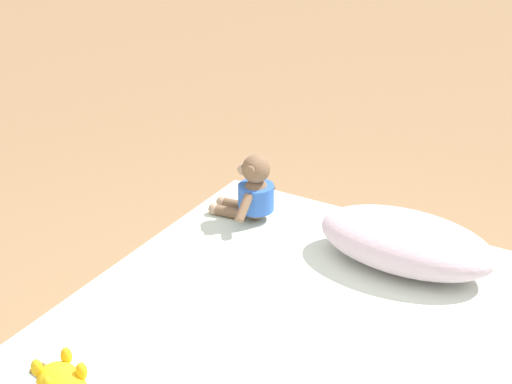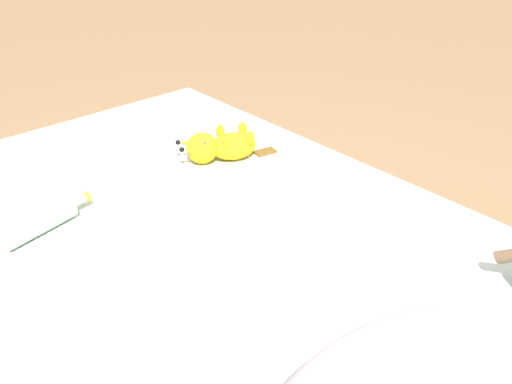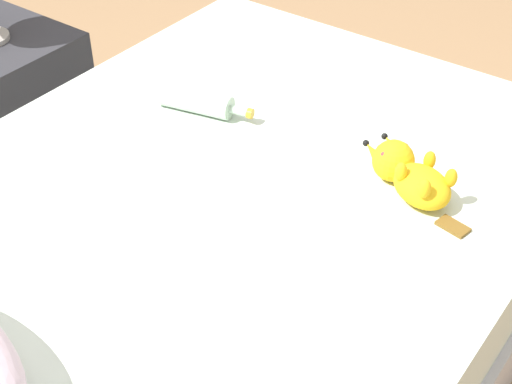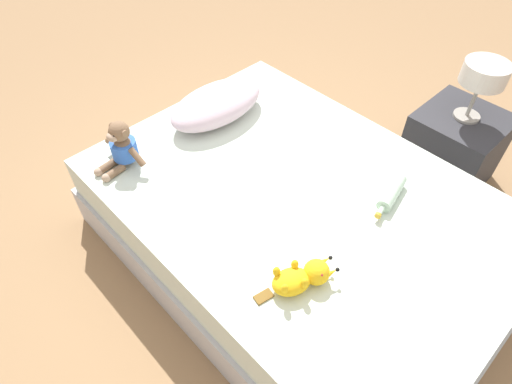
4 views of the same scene
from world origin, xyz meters
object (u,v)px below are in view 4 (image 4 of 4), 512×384
Objects in this scene: bed at (297,225)px; nightstand at (452,148)px; pillow at (217,104)px; glass_bottle at (391,193)px; plush_yellow_creature at (302,277)px; plush_monkey at (122,148)px; bedside_lamp at (484,76)px.

nightstand is (1.08, -0.24, 0.00)m from bed.
pillow is (0.10, 0.70, 0.31)m from bed.
glass_bottle reaches higher than nightstand.
glass_bottle is (0.61, 0.02, -0.02)m from plush_yellow_creature.
glass_bottle is (0.73, -1.02, -0.06)m from plush_monkey.
plush_yellow_creature reaches higher than bed.
plush_yellow_creature is at bearing -176.77° from bedside_lamp.
plush_yellow_creature reaches higher than nightstand.
bed reaches higher than nightstand.
pillow is 1.94× the size of plush_monkey.
glass_bottle is 0.61× the size of nightstand.
bed is 7.20× the size of glass_bottle.
nightstand is 1.38× the size of bedside_lamp.
plush_monkey is 0.90× the size of plush_yellow_creature.
bedside_lamp reaches higher than plush_monkey.
plush_monkey is (-0.46, 0.72, 0.33)m from bed.
bedside_lamp is at bearing 3.23° from plush_yellow_creature.
bed is 4.36× the size of nightstand.
plush_yellow_creature is 1.18× the size of glass_bottle.
pillow is 1.25× the size of nightstand.
bedside_lamp reaches higher than pillow.
plush_monkey is 1.06× the size of glass_bottle.
glass_bottle is at bearing -54.46° from plush_monkey.
plush_monkey reaches higher than glass_bottle.
bed is 0.54m from plush_yellow_creature.
bed is 1.10m from nightstand.
bed is 0.77m from pillow.
bedside_lamp is at bearing 90.00° from nightstand.
bedside_lamp reaches higher than glass_bottle.
plush_monkey is at bearing 177.24° from pillow.
pillow is at bearing 136.36° from bedside_lamp.
bed is at bearing -57.63° from plush_monkey.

